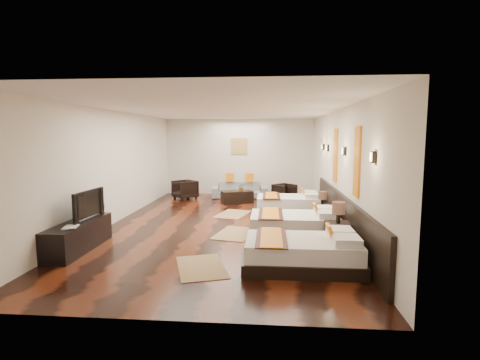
# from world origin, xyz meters

# --- Properties ---
(floor) EXTENTS (5.50, 9.50, 0.01)m
(floor) POSITION_xyz_m (0.00, 0.00, 0.00)
(floor) COLOR black
(floor) RESTS_ON ground
(ceiling) EXTENTS (5.50, 9.50, 0.01)m
(ceiling) POSITION_xyz_m (0.00, 0.00, 2.80)
(ceiling) COLOR white
(ceiling) RESTS_ON floor
(back_wall) EXTENTS (5.50, 0.01, 2.80)m
(back_wall) POSITION_xyz_m (0.00, 4.75, 1.40)
(back_wall) COLOR silver
(back_wall) RESTS_ON floor
(left_wall) EXTENTS (0.01, 9.50, 2.80)m
(left_wall) POSITION_xyz_m (-2.75, 0.00, 1.40)
(left_wall) COLOR silver
(left_wall) RESTS_ON floor
(right_wall) EXTENTS (0.01, 9.50, 2.80)m
(right_wall) POSITION_xyz_m (2.75, 0.00, 1.40)
(right_wall) COLOR silver
(right_wall) RESTS_ON floor
(headboard_panel) EXTENTS (0.08, 6.60, 0.90)m
(headboard_panel) POSITION_xyz_m (2.71, -0.80, 0.45)
(headboard_panel) COLOR black
(headboard_panel) RESTS_ON floor
(bed_near) EXTENTS (1.94, 1.22, 0.74)m
(bed_near) POSITION_xyz_m (1.69, -2.82, 0.25)
(bed_near) COLOR black
(bed_near) RESTS_ON floor
(bed_mid) EXTENTS (1.96, 1.23, 0.75)m
(bed_mid) POSITION_xyz_m (1.69, -0.95, 0.26)
(bed_mid) COLOR black
(bed_mid) RESTS_ON floor
(bed_far) EXTENTS (1.85, 1.16, 0.71)m
(bed_far) POSITION_xyz_m (1.69, 1.62, 0.24)
(bed_far) COLOR black
(bed_far) RESTS_ON floor
(nightstand_a) EXTENTS (0.47, 0.47, 0.92)m
(nightstand_a) POSITION_xyz_m (2.44, -1.79, 0.32)
(nightstand_a) COLOR black
(nightstand_a) RESTS_ON floor
(nightstand_b) EXTENTS (0.41, 0.41, 0.80)m
(nightstand_b) POSITION_xyz_m (2.45, 0.33, 0.28)
(nightstand_b) COLOR black
(nightstand_b) RESTS_ON floor
(jute_mat_near) EXTENTS (1.08, 1.37, 0.01)m
(jute_mat_near) POSITION_xyz_m (0.00, -2.99, 0.01)
(jute_mat_near) COLOR #98764D
(jute_mat_near) RESTS_ON floor
(jute_mat_mid) EXTENTS (1.00, 1.34, 0.01)m
(jute_mat_mid) POSITION_xyz_m (0.36, -0.85, 0.01)
(jute_mat_mid) COLOR #98764D
(jute_mat_mid) RESTS_ON floor
(jute_mat_far) EXTENTS (1.03, 1.35, 0.01)m
(jute_mat_far) POSITION_xyz_m (0.12, 1.18, 0.01)
(jute_mat_far) COLOR #98764D
(jute_mat_far) RESTS_ON floor
(tv_console) EXTENTS (0.50, 1.80, 0.55)m
(tv_console) POSITION_xyz_m (-2.50, -2.25, 0.28)
(tv_console) COLOR black
(tv_console) RESTS_ON floor
(tv) EXTENTS (0.20, 1.03, 0.59)m
(tv) POSITION_xyz_m (-2.45, -2.09, 0.84)
(tv) COLOR black
(tv) RESTS_ON tv_console
(book) EXTENTS (0.31, 0.36, 0.03)m
(book) POSITION_xyz_m (-2.50, -2.73, 0.56)
(book) COLOR black
(book) RESTS_ON tv_console
(figurine) EXTENTS (0.43, 0.43, 0.38)m
(figurine) POSITION_xyz_m (-2.50, -1.52, 0.74)
(figurine) COLOR brown
(figurine) RESTS_ON tv_console
(sofa) EXTENTS (2.03, 0.98, 0.57)m
(sofa) POSITION_xyz_m (0.07, 3.98, 0.29)
(sofa) COLOR gray
(sofa) RESTS_ON floor
(armchair_left) EXTENTS (1.00, 1.00, 0.65)m
(armchair_left) POSITION_xyz_m (-1.81, 3.56, 0.33)
(armchair_left) COLOR black
(armchair_left) RESTS_ON floor
(armchair_right) EXTENTS (0.89, 0.90, 0.59)m
(armchair_right) POSITION_xyz_m (1.64, 3.37, 0.29)
(armchair_right) COLOR black
(armchair_right) RESTS_ON floor
(coffee_table) EXTENTS (1.11, 0.82, 0.40)m
(coffee_table) POSITION_xyz_m (0.07, 2.93, 0.20)
(coffee_table) COLOR black
(coffee_table) RESTS_ON floor
(table_plant) EXTENTS (0.25, 0.22, 0.24)m
(table_plant) POSITION_xyz_m (0.22, 2.90, 0.52)
(table_plant) COLOR #285F1F
(table_plant) RESTS_ON coffee_table
(orange_panel_a) EXTENTS (0.04, 0.40, 1.30)m
(orange_panel_a) POSITION_xyz_m (2.73, -1.90, 1.70)
(orange_panel_a) COLOR #D86014
(orange_panel_a) RESTS_ON right_wall
(orange_panel_b) EXTENTS (0.04, 0.40, 1.30)m
(orange_panel_b) POSITION_xyz_m (2.73, 0.30, 1.70)
(orange_panel_b) COLOR #D86014
(orange_panel_b) RESTS_ON right_wall
(sconce_near) EXTENTS (0.07, 0.12, 0.18)m
(sconce_near) POSITION_xyz_m (2.70, -3.00, 1.85)
(sconce_near) COLOR black
(sconce_near) RESTS_ON right_wall
(sconce_mid) EXTENTS (0.07, 0.12, 0.18)m
(sconce_mid) POSITION_xyz_m (2.70, -0.80, 1.85)
(sconce_mid) COLOR black
(sconce_mid) RESTS_ON right_wall
(sconce_far) EXTENTS (0.07, 0.12, 0.18)m
(sconce_far) POSITION_xyz_m (2.70, 1.40, 1.85)
(sconce_far) COLOR black
(sconce_far) RESTS_ON right_wall
(sconce_lounge) EXTENTS (0.07, 0.12, 0.18)m
(sconce_lounge) POSITION_xyz_m (2.70, 2.30, 1.85)
(sconce_lounge) COLOR black
(sconce_lounge) RESTS_ON right_wall
(gold_artwork) EXTENTS (0.60, 0.04, 0.60)m
(gold_artwork) POSITION_xyz_m (0.00, 4.73, 1.80)
(gold_artwork) COLOR #AD873F
(gold_artwork) RESTS_ON back_wall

